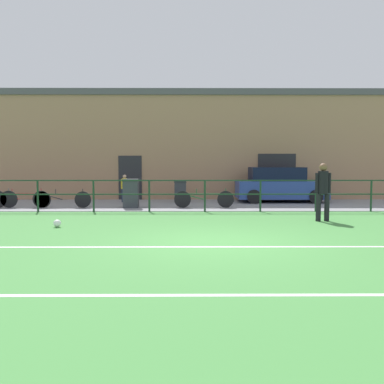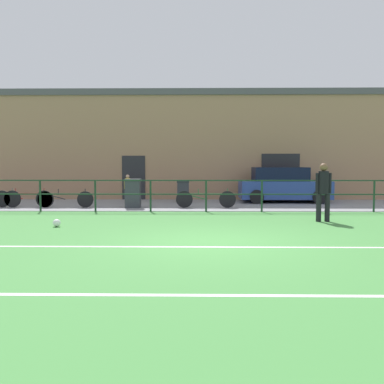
{
  "view_description": "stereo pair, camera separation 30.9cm",
  "coord_description": "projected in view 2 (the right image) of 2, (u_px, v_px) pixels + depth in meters",
  "views": [
    {
      "loc": [
        -0.56,
        -9.3,
        1.75
      ],
      "look_at": [
        -0.48,
        4.13,
        0.84
      ],
      "focal_mm": 39.98,
      "sensor_mm": 36.0,
      "label": 1
    },
    {
      "loc": [
        -0.25,
        -9.3,
        1.75
      ],
      "look_at": [
        -0.48,
        4.13,
        0.84
      ],
      "focal_mm": 39.98,
      "sensor_mm": 36.0,
      "label": 2
    }
  ],
  "objects": [
    {
      "name": "bicycle_parked_0",
      "position": [
        23.0,
        199.0,
        16.66
      ],
      "size": [
        2.33,
        0.04,
        0.76
      ],
      "color": "black",
      "rests_on": "pavement_strip"
    },
    {
      "name": "pavement_strip",
      "position": [
        205.0,
        205.0,
        17.87
      ],
      "size": [
        48.0,
        5.0,
        0.02
      ],
      "primitive_type": "cube",
      "color": "gray",
      "rests_on": "ground"
    },
    {
      "name": "bicycle_parked_1",
      "position": [
        65.0,
        199.0,
        16.64
      ],
      "size": [
        2.19,
        0.04,
        0.73
      ],
      "color": "black",
      "rests_on": "pavement_strip"
    },
    {
      "name": "field_line_touchline",
      "position": [
        211.0,
        247.0,
        8.9
      ],
      "size": [
        36.0,
        0.11,
        0.0
      ],
      "primitive_type": "cube",
      "color": "white",
      "rests_on": "ground"
    },
    {
      "name": "parked_car_red",
      "position": [
        283.0,
        186.0,
        18.98
      ],
      "size": [
        3.91,
        1.9,
        1.54
      ],
      "color": "#28428E",
      "rests_on": "pavement_strip"
    },
    {
      "name": "soccer_ball_spare",
      "position": [
        57.0,
        223.0,
        11.73
      ],
      "size": [
        0.21,
        0.21,
        0.21
      ],
      "primitive_type": "sphere",
      "color": "white",
      "rests_on": "ground"
    },
    {
      "name": "spectator_child",
      "position": [
        128.0,
        187.0,
        18.9
      ],
      "size": [
        0.33,
        0.21,
        1.22
      ],
      "rotation": [
        0.0,
        0.0,
        2.94
      ],
      "color": "#232D4C",
      "rests_on": "pavement_strip"
    },
    {
      "name": "ground",
      "position": [
        211.0,
        244.0,
        9.39
      ],
      "size": [
        60.0,
        44.0,
        0.04
      ],
      "primitive_type": "cube",
      "color": "#478C42"
    },
    {
      "name": "trash_bin_1",
      "position": [
        133.0,
        193.0,
        16.65
      ],
      "size": [
        0.61,
        0.52,
        1.11
      ],
      "color": "#33383D",
      "rests_on": "pavement_strip"
    },
    {
      "name": "perimeter_fence",
      "position": [
        206.0,
        191.0,
        15.32
      ],
      "size": [
        36.07,
        0.07,
        1.15
      ],
      "color": "#193823",
      "rests_on": "ground"
    },
    {
      "name": "clubhouse_facade",
      "position": [
        204.0,
        145.0,
        21.38
      ],
      "size": [
        28.0,
        2.56,
        5.25
      ],
      "color": "#A37A5B",
      "rests_on": "ground"
    },
    {
      "name": "field_line_hash",
      "position": [
        218.0,
        295.0,
        5.64
      ],
      "size": [
        36.0,
        0.11,
        0.0
      ],
      "primitive_type": "cube",
      "color": "white",
      "rests_on": "ground"
    },
    {
      "name": "player_goalkeeper",
      "position": [
        323.0,
        189.0,
        12.72
      ],
      "size": [
        0.48,
        0.31,
        1.75
      ],
      "rotation": [
        0.0,
        0.0,
        3.18
      ],
      "color": "black",
      "rests_on": "ground"
    },
    {
      "name": "trash_bin_0",
      "position": [
        183.0,
        191.0,
        18.92
      ],
      "size": [
        0.54,
        0.46,
        0.95
      ],
      "color": "#33383D",
      "rests_on": "pavement_strip"
    },
    {
      "name": "bicycle_parked_2",
      "position": [
        206.0,
        199.0,
        16.55
      ],
      "size": [
        2.32,
        0.04,
        0.75
      ],
      "color": "black",
      "rests_on": "pavement_strip"
    }
  ]
}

